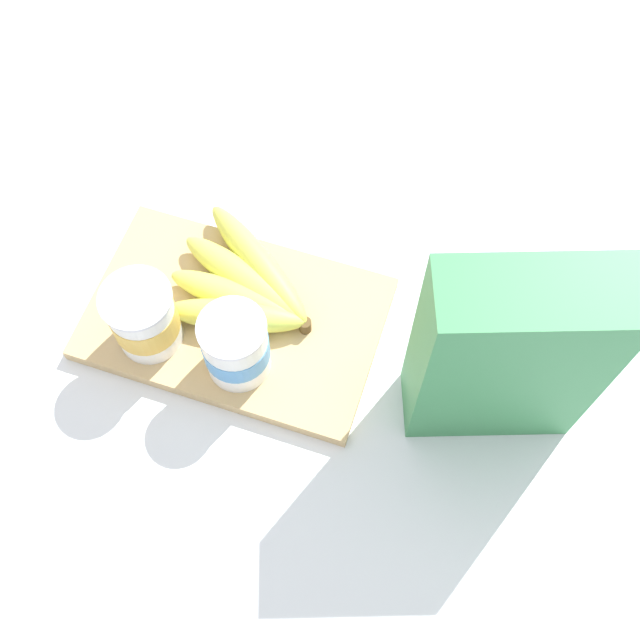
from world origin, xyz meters
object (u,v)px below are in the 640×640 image
(cutting_board, at_px, (235,318))
(yogurt_cup_front, at_px, (236,346))
(cereal_box, at_px, (507,356))
(banana_bunch, at_px, (245,287))
(yogurt_cup_back, at_px, (144,318))

(cutting_board, distance_m, yogurt_cup_front, 0.08)
(cereal_box, height_order, banana_bunch, cereal_box)
(yogurt_cup_front, bearing_deg, cutting_board, -63.51)
(banana_bunch, bearing_deg, cereal_box, 172.46)
(yogurt_cup_back, bearing_deg, banana_bunch, -134.50)
(cereal_box, bearing_deg, banana_bunch, 153.02)
(cutting_board, xyz_separation_m, yogurt_cup_front, (-0.03, 0.05, 0.05))
(yogurt_cup_back, bearing_deg, cereal_box, -173.16)
(yogurt_cup_back, distance_m, banana_bunch, 0.12)
(yogurt_cup_front, bearing_deg, cereal_box, -170.32)
(banana_bunch, bearing_deg, cutting_board, 84.16)
(cereal_box, distance_m, yogurt_cup_back, 0.38)
(cutting_board, xyz_separation_m, cereal_box, (-0.29, 0.01, 0.12))
(cereal_box, bearing_deg, yogurt_cup_back, 167.40)
(cereal_box, relative_size, yogurt_cup_back, 2.80)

